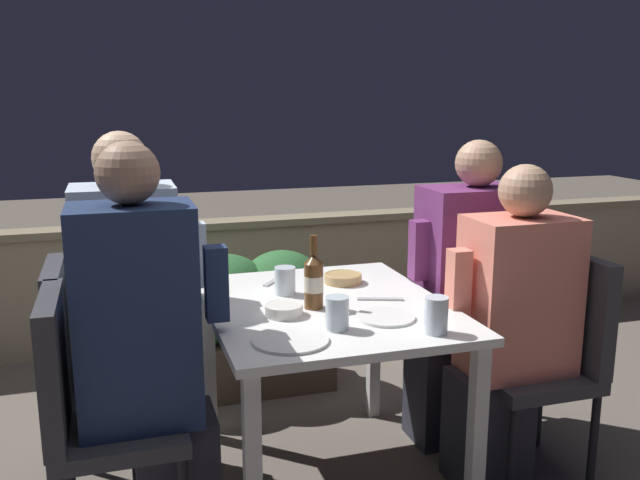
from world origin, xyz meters
name	(u,v)px	position (x,y,z in m)	size (l,w,h in m)	color
ground_plane	(326,480)	(0.00, 0.00, 0.00)	(16.00, 16.00, 0.00)	#665B51
parapet_wall	(243,278)	(0.00, 1.66, 0.37)	(9.00, 0.18, 0.73)	gray
dining_table	(326,327)	(0.00, 0.00, 0.62)	(0.85, 1.02, 0.71)	white
planter_hedge	(227,316)	(-0.22, 0.93, 0.39)	(1.03, 0.47, 0.70)	brown
chair_left_near	(87,402)	(-0.83, -0.18, 0.53)	(0.41, 0.41, 0.88)	#333338
person_navy_jumper	(148,351)	(-0.64, -0.18, 0.67)	(0.47, 0.26, 1.33)	#282833
chair_left_far	(86,357)	(-0.85, 0.21, 0.53)	(0.41, 0.41, 0.88)	#333338
person_blue_shirt	(138,313)	(-0.66, 0.21, 0.68)	(0.47, 0.26, 1.34)	#282833
chair_right_near	(552,345)	(0.85, -0.18, 0.53)	(0.41, 0.41, 0.88)	#333338
person_coral_top	(509,328)	(0.65, -0.18, 0.61)	(0.48, 0.26, 1.22)	#282833
chair_right_far	(504,316)	(0.86, 0.17, 0.53)	(0.41, 0.41, 0.88)	#333338
person_purple_stripe	(466,294)	(0.67, 0.17, 0.64)	(0.50, 0.26, 1.28)	#282833
beer_bottle	(314,281)	(-0.06, -0.04, 0.82)	(0.07, 0.07, 0.26)	brown
plate_0	(290,340)	(-0.22, -0.34, 0.72)	(0.24, 0.24, 0.01)	white
plate_1	(385,317)	(0.14, -0.22, 0.72)	(0.20, 0.20, 0.01)	white
bowl_0	(284,309)	(-0.18, -0.09, 0.74)	(0.13, 0.13, 0.04)	silver
bowl_1	(343,278)	(0.15, 0.24, 0.74)	(0.15, 0.15, 0.04)	tan
glass_cup_0	(337,313)	(-0.05, -0.28, 0.77)	(0.08, 0.08, 0.11)	silver
glass_cup_1	(219,290)	(-0.37, 0.14, 0.76)	(0.07, 0.07, 0.09)	silver
glass_cup_2	(436,315)	(0.24, -0.40, 0.77)	(0.08, 0.08, 0.12)	silver
glass_cup_3	(285,281)	(-0.11, 0.15, 0.77)	(0.08, 0.08, 0.11)	silver
fork_0	(380,299)	(0.20, -0.02, 0.72)	(0.17, 0.08, 0.01)	silver
fork_1	(274,281)	(-0.11, 0.34, 0.72)	(0.12, 0.14, 0.01)	silver
potted_plant	(451,292)	(1.01, 0.93, 0.40)	(0.37, 0.37, 0.66)	#9E5638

